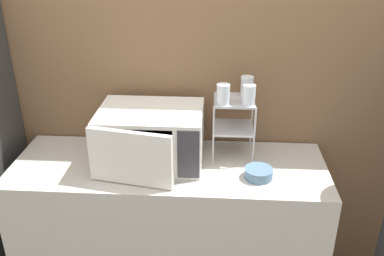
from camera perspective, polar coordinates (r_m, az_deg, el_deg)
The scene contains 8 objects.
wall_back at distance 2.53m, azimuth -2.43°, elevation 6.85°, with size 8.00×0.06×2.60m.
counter at distance 2.64m, azimuth -2.88°, elevation -13.39°, with size 1.74×0.61×0.91m.
microwave at distance 2.35m, azimuth -5.58°, elevation -1.15°, with size 0.57×0.52×0.30m.
dish_rack at distance 2.38m, azimuth 5.60°, elevation 1.64°, with size 0.23×0.23×0.34m.
glass_front_left at distance 2.25m, azimuth 4.18°, elevation 4.51°, with size 0.07×0.07×0.11m.
glass_back_right at distance 2.38m, azimuth 7.34°, elevation 5.55°, with size 0.07×0.07×0.11m.
glass_front_right at distance 2.26m, azimuth 7.59°, elevation 4.44°, with size 0.07×0.07×0.11m.
bowl at distance 2.27m, azimuth 8.86°, elevation -6.01°, with size 0.15×0.15×0.05m.
Camera 1 is at (0.26, -1.73, 2.11)m, focal length 40.00 mm.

